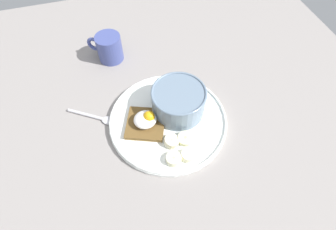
{
  "coord_description": "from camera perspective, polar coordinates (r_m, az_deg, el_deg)",
  "views": [
    {
      "loc": [
        9.85,
        33.44,
        55.72
      ],
      "look_at": [
        0.0,
        0.0,
        5.0
      ],
      "focal_mm": 28.0,
      "sensor_mm": 36.0,
      "label": 1
    }
  ],
  "objects": [
    {
      "name": "banana_slice_left",
      "position": [
        0.58,
        4.32,
        -8.74
      ],
      "size": [
        4.28,
        4.2,
        1.74
      ],
      "color": "#F6EEBD",
      "rests_on": "plate"
    },
    {
      "name": "plate",
      "position": [
        0.63,
        0.0,
        -1.13
      ],
      "size": [
        28.45,
        28.45,
        1.6
      ],
      "color": "white",
      "rests_on": "ground_plane"
    },
    {
      "name": "coffee_mug",
      "position": [
        0.78,
        -12.75,
        14.15
      ],
      "size": [
        9.5,
        7.42,
        7.62
      ],
      "color": "#414C8E",
      "rests_on": "ground_plane"
    },
    {
      "name": "spoon",
      "position": [
        0.67,
        -15.07,
        -0.56
      ],
      "size": [
        11.56,
        8.35,
        0.8
      ],
      "color": "silver",
      "rests_on": "ground_plane"
    },
    {
      "name": "poached_egg",
      "position": [
        0.6,
        -4.75,
        -0.95
      ],
      "size": [
        7.51,
        5.01,
        3.5
      ],
      "color": "white",
      "rests_on": "toast_slice"
    },
    {
      "name": "banana_slice_back",
      "position": [
        0.57,
        1.29,
        -9.54
      ],
      "size": [
        4.39,
        4.46,
        1.66
      ],
      "color": "#F3ECBD",
      "rests_on": "plate"
    },
    {
      "name": "banana_slice_front",
      "position": [
        0.59,
        0.78,
        -5.73
      ],
      "size": [
        3.89,
        3.72,
        1.98
      ],
      "color": "beige",
      "rests_on": "plate"
    },
    {
      "name": "toast_slice",
      "position": [
        0.62,
        -4.86,
        -2.0
      ],
      "size": [
        11.48,
        11.48,
        1.12
      ],
      "color": "brown",
      "rests_on": "plate"
    },
    {
      "name": "oatmeal_bowl",
      "position": [
        0.62,
        2.3,
        3.08
      ],
      "size": [
        13.0,
        13.0,
        6.82
      ],
      "color": "slate",
      "rests_on": "plate"
    },
    {
      "name": "ground_plane",
      "position": [
        0.65,
        0.0,
        -2.0
      ],
      "size": [
        120.0,
        120.0,
        2.0
      ],
      "primitive_type": "cube",
      "color": "gray",
      "rests_on": "ground"
    },
    {
      "name": "banana_slice_right",
      "position": [
        0.6,
        3.81,
        -5.15
      ],
      "size": [
        5.01,
        5.02,
        1.54
      ],
      "color": "beige",
      "rests_on": "plate"
    }
  ]
}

